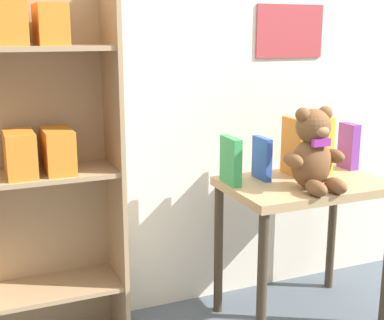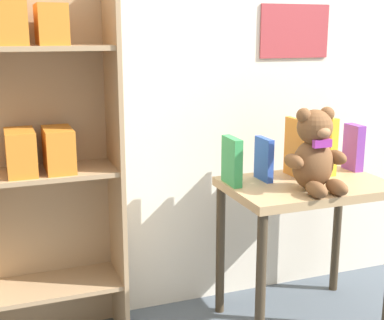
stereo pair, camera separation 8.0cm
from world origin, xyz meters
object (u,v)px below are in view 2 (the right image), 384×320
object	(u,v)px
book_standing_blue	(264,159)
book_standing_purple	(353,147)
display_table	(306,205)
book_standing_green	(232,161)
book_standing_orange	(295,148)
book_standing_yellow	(325,145)
bookshelf_side	(39,151)
teddy_bear	(315,153)

from	to	relation	value
book_standing_blue	book_standing_purple	size ratio (longest dim) A/B	0.87
display_table	book_standing_purple	bearing A→B (deg)	20.03
book_standing_green	book_standing_blue	size ratio (longest dim) A/B	1.08
book_standing_orange	book_standing_yellow	world-z (taller)	same
bookshelf_side	book_standing_orange	size ratio (longest dim) A/B	5.74
book_standing_yellow	bookshelf_side	bearing A→B (deg)	173.98
book_standing_blue	book_standing_purple	distance (m)	0.46
book_standing_yellow	book_standing_purple	size ratio (longest dim) A/B	1.21
display_table	book_standing_orange	bearing A→B (deg)	90.00
book_standing_orange	book_standing_purple	size ratio (longest dim) A/B	1.21
display_table	book_standing_orange	xyz separation A→B (m)	(-0.00, 0.11, 0.23)
bookshelf_side	display_table	distance (m)	1.11
teddy_bear	book_standing_green	bearing A→B (deg)	144.76
display_table	book_standing_blue	world-z (taller)	book_standing_blue
book_standing_purple	display_table	bearing A→B (deg)	-159.89
bookshelf_side	book_standing_orange	world-z (taller)	bookshelf_side
bookshelf_side	book_standing_yellow	size ratio (longest dim) A/B	5.75
book_standing_green	book_standing_yellow	size ratio (longest dim) A/B	0.78
book_standing_orange	teddy_bear	bearing A→B (deg)	-101.28
display_table	book_standing_yellow	xyz separation A→B (m)	(0.15, 0.11, 0.23)
bookshelf_side	book_standing_purple	distance (m)	1.37
book_standing_yellow	book_standing_purple	distance (m)	0.16
book_standing_blue	book_standing_purple	world-z (taller)	book_standing_purple
bookshelf_side	book_standing_purple	size ratio (longest dim) A/B	6.97
display_table	teddy_bear	bearing A→B (deg)	-110.15
book_standing_purple	book_standing_orange	bearing A→B (deg)	-178.74
bookshelf_side	teddy_bear	xyz separation A→B (m)	(1.02, -0.32, -0.02)
book_standing_green	book_standing_purple	size ratio (longest dim) A/B	0.94
book_standing_blue	book_standing_orange	distance (m)	0.16
bookshelf_side	teddy_bear	world-z (taller)	bookshelf_side
book_standing_blue	teddy_bear	bearing A→B (deg)	-60.71
book_standing_green	bookshelf_side	bearing A→B (deg)	171.68
book_standing_purple	bookshelf_side	bearing A→B (deg)	175.66
book_standing_blue	book_standing_yellow	distance (m)	0.31
book_standing_green	book_standing_purple	bearing A→B (deg)	3.73
bookshelf_side	display_table	xyz separation A→B (m)	(1.06, -0.22, -0.27)
book_standing_yellow	book_standing_purple	world-z (taller)	book_standing_yellow
book_standing_green	book_standing_yellow	bearing A→B (deg)	3.95
teddy_bear	book_standing_orange	bearing A→B (deg)	79.76
teddy_bear	book_standing_yellow	bearing A→B (deg)	47.71
book_standing_blue	book_standing_purple	bearing A→B (deg)	0.96
book_standing_green	book_standing_purple	distance (m)	0.62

